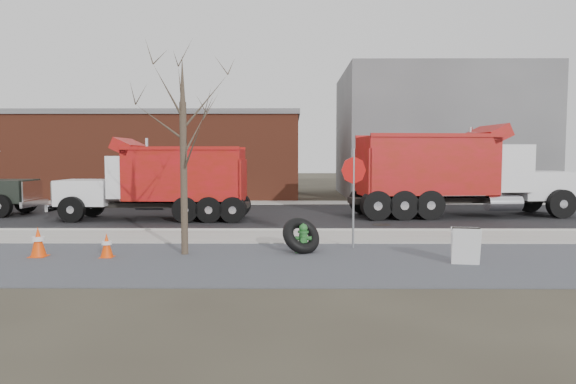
{
  "coord_description": "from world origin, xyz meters",
  "views": [
    {
      "loc": [
        -0.4,
        -15.94,
        2.63
      ],
      "look_at": [
        -0.5,
        1.18,
        1.4
      ],
      "focal_mm": 32.0,
      "sensor_mm": 36.0,
      "label": 1
    }
  ],
  "objects_px": {
    "stop_sign": "(354,181)",
    "dump_truck_red_a": "(454,171)",
    "fire_hydrant": "(303,240)",
    "dump_truck_red_b": "(163,179)",
    "truck_tire": "(301,236)",
    "sandwich_board": "(466,246)"
  },
  "relations": [
    {
      "from": "stop_sign",
      "to": "sandwich_board",
      "type": "xyz_separation_m",
      "value": [
        2.42,
        -2.14,
        -1.44
      ]
    },
    {
      "from": "dump_truck_red_b",
      "to": "stop_sign",
      "type": "bearing_deg",
      "value": 137.83
    },
    {
      "from": "dump_truck_red_b",
      "to": "fire_hydrant",
      "type": "bearing_deg",
      "value": 128.67
    },
    {
      "from": "truck_tire",
      "to": "stop_sign",
      "type": "bearing_deg",
      "value": 21.77
    },
    {
      "from": "sandwich_board",
      "to": "truck_tire",
      "type": "bearing_deg",
      "value": 167.7
    },
    {
      "from": "fire_hydrant",
      "to": "stop_sign",
      "type": "height_order",
      "value": "stop_sign"
    },
    {
      "from": "stop_sign",
      "to": "sandwich_board",
      "type": "bearing_deg",
      "value": -39.09
    },
    {
      "from": "sandwich_board",
      "to": "fire_hydrant",
      "type": "bearing_deg",
      "value": 168.17
    },
    {
      "from": "fire_hydrant",
      "to": "truck_tire",
      "type": "distance_m",
      "value": 0.13
    },
    {
      "from": "sandwich_board",
      "to": "dump_truck_red_a",
      "type": "height_order",
      "value": "dump_truck_red_a"
    },
    {
      "from": "stop_sign",
      "to": "sandwich_board",
      "type": "relative_size",
      "value": 3.14
    },
    {
      "from": "fire_hydrant",
      "to": "dump_truck_red_b",
      "type": "bearing_deg",
      "value": 129.52
    },
    {
      "from": "dump_truck_red_a",
      "to": "dump_truck_red_b",
      "type": "xyz_separation_m",
      "value": [
        -12.18,
        -1.27,
        -0.3
      ]
    },
    {
      "from": "sandwich_board",
      "to": "dump_truck_red_b",
      "type": "bearing_deg",
      "value": 146.88
    },
    {
      "from": "fire_hydrant",
      "to": "dump_truck_red_a",
      "type": "xyz_separation_m",
      "value": [
        6.65,
        8.38,
        1.6
      ]
    },
    {
      "from": "fire_hydrant",
      "to": "stop_sign",
      "type": "distance_m",
      "value": 2.19
    },
    {
      "from": "dump_truck_red_a",
      "to": "fire_hydrant",
      "type": "bearing_deg",
      "value": -134.41
    },
    {
      "from": "stop_sign",
      "to": "dump_truck_red_a",
      "type": "distance_m",
      "value": 9.35
    },
    {
      "from": "stop_sign",
      "to": "dump_truck_red_b",
      "type": "bearing_deg",
      "value": 139.36
    },
    {
      "from": "truck_tire",
      "to": "dump_truck_red_b",
      "type": "relative_size",
      "value": 0.18
    },
    {
      "from": "sandwich_board",
      "to": "stop_sign",
      "type": "bearing_deg",
      "value": 148.04
    },
    {
      "from": "truck_tire",
      "to": "dump_truck_red_b",
      "type": "distance_m",
      "value": 9.0
    }
  ]
}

